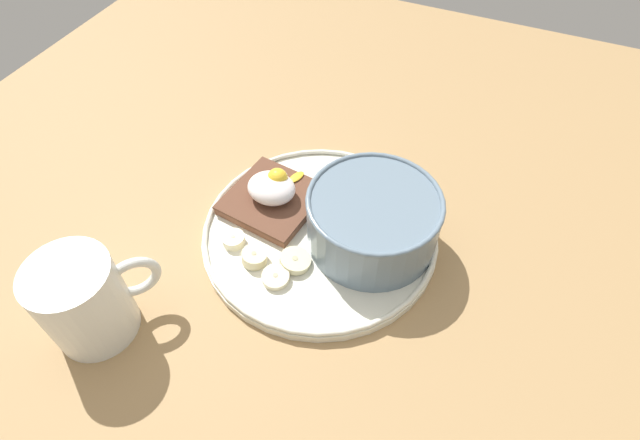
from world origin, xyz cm
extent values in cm
cube|color=#9F7C4F|center=(0.00, 0.00, 1.00)|extent=(120.00, 120.00, 2.00)
cylinder|color=silver|center=(0.00, 0.00, 2.50)|extent=(27.95, 27.95, 1.00)
torus|color=silver|center=(0.00, 0.00, 3.30)|extent=(27.75, 27.75, 0.60)
cylinder|color=slate|center=(-5.91, -1.30, 6.31)|extent=(14.89, 14.89, 6.63)
torus|color=slate|center=(-5.91, -1.30, 9.63)|extent=(15.09, 15.09, 0.60)
cylinder|color=beige|center=(-5.91, -1.30, 5.71)|extent=(13.49, 13.49, 5.02)
ellipsoid|color=beige|center=(-5.91, -1.30, 8.02)|extent=(12.82, 12.82, 1.20)
ellipsoid|color=#8F6644|center=(-4.50, 1.23, 8.43)|extent=(2.13, 1.61, 0.82)
ellipsoid|color=beige|center=(-5.61, -0.57, 8.34)|extent=(1.20, 1.62, 0.63)
ellipsoid|color=tan|center=(-4.81, -1.25, 8.34)|extent=(1.36, 1.70, 0.63)
ellipsoid|color=#C2B68F|center=(-5.63, -2.65, 8.42)|extent=(1.88, 1.22, 0.80)
ellipsoid|color=tan|center=(-5.63, -0.58, 8.33)|extent=(1.32, 1.63, 0.61)
ellipsoid|color=tan|center=(-5.77, -2.46, 8.40)|extent=(1.90, 2.11, 0.76)
ellipsoid|color=beige|center=(-4.42, -1.54, 8.28)|extent=(1.38, 1.08, 0.52)
cube|color=brown|center=(7.08, -1.61, 4.24)|extent=(11.67, 11.67, 0.30)
cube|color=brown|center=(7.08, -1.61, 3.67)|extent=(11.44, 11.44, 1.34)
ellipsoid|color=white|center=(7.08, -1.61, 5.84)|extent=(5.92, 5.07, 2.99)
sphere|color=yellow|center=(6.74, -2.64, 6.65)|extent=(2.56, 2.56, 2.56)
ellipsoid|color=yellow|center=(5.73, -5.61, 4.54)|extent=(1.95, 2.78, 0.36)
cylinder|color=beige|center=(5.00, 6.95, 3.76)|extent=(4.05, 4.01, 1.65)
cylinder|color=tan|center=(5.00, 6.95, 4.44)|extent=(0.72, 0.71, 0.17)
cylinder|color=beige|center=(0.65, 5.45, 3.57)|extent=(5.04, 5.02, 1.44)
cylinder|color=tan|center=(0.65, 5.45, 3.99)|extent=(0.90, 0.90, 0.23)
cylinder|color=beige|center=(1.69, 8.26, 3.48)|extent=(4.24, 4.26, 1.07)
cylinder|color=#B4AA8A|center=(1.69, 8.26, 3.89)|extent=(0.76, 0.76, 0.16)
cylinder|color=#F7EDC2|center=(8.49, 5.62, 3.56)|extent=(2.71, 2.72, 1.14)
cylinder|color=#C1B997|center=(8.49, 5.62, 4.12)|extent=(0.49, 0.49, 0.12)
cylinder|color=silver|center=(16.36, 20.24, 7.00)|extent=(8.33, 8.33, 9.99)
cylinder|color=#391A13|center=(16.36, 20.24, 10.79)|extent=(7.08, 7.08, 0.40)
torus|color=silver|center=(13.18, 16.17, 7.50)|extent=(4.11, 4.87, 5.40)
camera|label=1|loc=(-14.83, 33.95, 49.33)|focal=28.00mm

